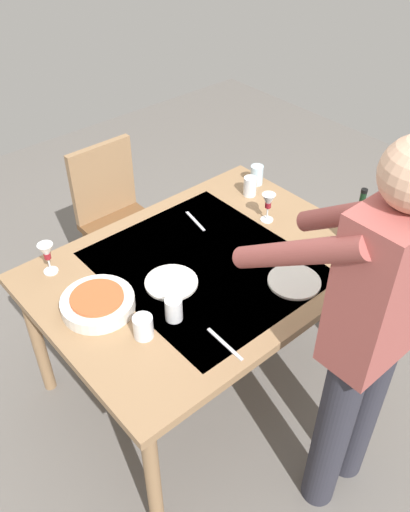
{
  "coord_description": "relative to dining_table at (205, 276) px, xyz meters",
  "views": [
    {
      "loc": [
        1.2,
        1.38,
        2.31
      ],
      "look_at": [
        0.0,
        0.0,
        0.82
      ],
      "focal_mm": 37.54,
      "sensor_mm": 36.0,
      "label": 1
    }
  ],
  "objects": [
    {
      "name": "serving_bowl_pasta",
      "position": [
        0.51,
        -0.07,
        0.1
      ],
      "size": [
        0.3,
        0.3,
        0.07
      ],
      "color": "silver",
      "rests_on": "dining_table"
    },
    {
      "name": "wine_glass_right",
      "position": [
        -0.46,
        -0.06,
        0.18
      ],
      "size": [
        0.07,
        0.07,
        0.15
      ],
      "color": "white",
      "rests_on": "dining_table"
    },
    {
      "name": "dinner_plate_far",
      "position": [
        0.19,
        0.0,
        0.08
      ],
      "size": [
        0.23,
        0.23,
        0.01
      ],
      "primitive_type": "cylinder",
      "color": "silver",
      "rests_on": "dining_table"
    },
    {
      "name": "chair_near",
      "position": [
        -0.1,
        -0.92,
        -0.16
      ],
      "size": [
        0.4,
        0.4,
        0.91
      ],
      "color": "brown",
      "rests_on": "ground_plane"
    },
    {
      "name": "dining_table",
      "position": [
        0.0,
        0.0,
        0.0
      ],
      "size": [
        1.48,
        1.08,
        0.77
      ],
      "color": "#93704C",
      "rests_on": "ground_plane"
    },
    {
      "name": "water_cup_far_left",
      "position": [
        0.31,
        0.17,
        0.12
      ],
      "size": [
        0.07,
        0.07,
        0.1
      ],
      "primitive_type": "cylinder",
      "color": "silver",
      "rests_on": "dining_table"
    },
    {
      "name": "water_cup_near_left",
      "position": [
        0.46,
        0.17,
        0.12
      ],
      "size": [
        0.08,
        0.08,
        0.1
      ],
      "primitive_type": "cylinder",
      "color": "silver",
      "rests_on": "dining_table"
    },
    {
      "name": "dinner_plate_near",
      "position": [
        -0.21,
        0.34,
        0.08
      ],
      "size": [
        0.23,
        0.23,
        0.01
      ],
      "primitive_type": "cylinder",
      "color": "silver",
      "rests_on": "dining_table"
    },
    {
      "name": "table_knife",
      "position": [
        0.25,
        0.41,
        0.07
      ],
      "size": [
        0.02,
        0.2,
        0.0
      ],
      "primitive_type": "cube",
      "rotation": [
        0.0,
        0.0,
        -0.04
      ],
      "color": "silver",
      "rests_on": "dining_table"
    },
    {
      "name": "water_cup_far_right",
      "position": [
        -0.66,
        -0.34,
        0.13
      ],
      "size": [
        0.07,
        0.07,
        0.11
      ],
      "primitive_type": "cylinder",
      "color": "silver",
      "rests_on": "dining_table"
    },
    {
      "name": "table_fork",
      "position": [
        -0.18,
        -0.28,
        0.07
      ],
      "size": [
        0.05,
        0.18,
        0.0
      ],
      "primitive_type": "cube",
      "rotation": [
        0.0,
        0.0,
        -0.2
      ],
      "color": "silver",
      "rests_on": "dining_table"
    },
    {
      "name": "wine_glass_left",
      "position": [
        0.55,
        -0.41,
        0.18
      ],
      "size": [
        0.07,
        0.07,
        0.15
      ],
      "color": "white",
      "rests_on": "dining_table"
    },
    {
      "name": "wine_bottle",
      "position": [
        -0.63,
        0.34,
        0.18
      ],
      "size": [
        0.07,
        0.07,
        0.3
      ],
      "color": "black",
      "rests_on": "dining_table"
    },
    {
      "name": "person_server",
      "position": [
        -0.05,
        0.8,
        0.27
      ],
      "size": [
        0.42,
        0.61,
        1.69
      ],
      "color": "#2D2D38",
      "rests_on": "ground_plane"
    },
    {
      "name": "ground_plane",
      "position": [
        0.0,
        0.0,
        -0.69
      ],
      "size": [
        6.0,
        6.0,
        0.0
      ],
      "primitive_type": "plane",
      "color": "#66605B"
    },
    {
      "name": "water_cup_near_right",
      "position": [
        -0.56,
        -0.28,
        0.12
      ],
      "size": [
        0.07,
        0.07,
        0.1
      ],
      "primitive_type": "cylinder",
      "color": "silver",
      "rests_on": "dining_table"
    }
  ]
}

